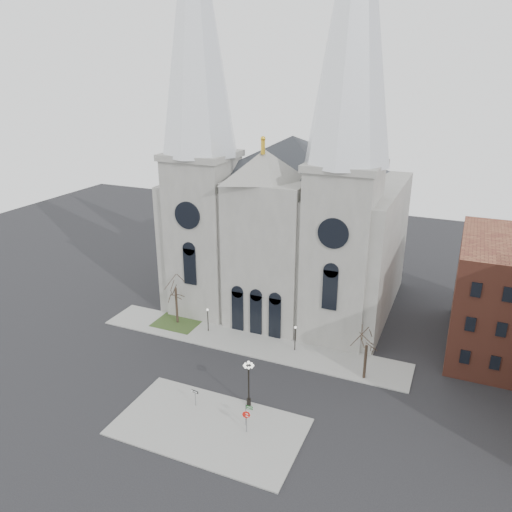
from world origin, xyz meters
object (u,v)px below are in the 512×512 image
at_px(stop_sign, 246,417).
at_px(one_way_sign, 195,395).
at_px(globe_lamp, 249,378).
at_px(street_name_sign, 247,413).

distance_m(stop_sign, one_way_sign, 6.62).
distance_m(stop_sign, globe_lamp, 4.29).
xyz_separation_m(stop_sign, one_way_sign, (-6.42, 1.58, -0.42)).
xyz_separation_m(stop_sign, globe_lamp, (-1.44, 3.73, 1.56)).
bearing_deg(street_name_sign, one_way_sign, 170.32).
bearing_deg(globe_lamp, street_name_sign, -69.75).
xyz_separation_m(one_way_sign, street_name_sign, (6.04, -0.73, 0.10)).
relative_size(stop_sign, globe_lamp, 0.46).
xyz_separation_m(globe_lamp, street_name_sign, (1.06, -2.88, -1.88)).
xyz_separation_m(stop_sign, street_name_sign, (-0.37, 0.85, -0.32)).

